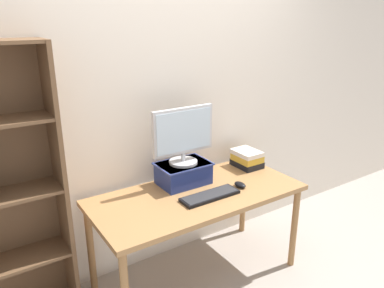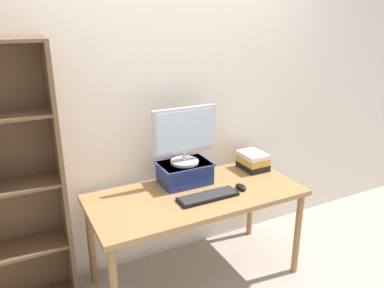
{
  "view_description": "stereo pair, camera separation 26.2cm",
  "coord_description": "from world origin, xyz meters",
  "px_view_note": "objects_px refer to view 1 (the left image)",
  "views": [
    {
      "loc": [
        -1.36,
        -1.99,
        1.91
      ],
      "look_at": [
        0.0,
        0.08,
        1.06
      ],
      "focal_mm": 35.0,
      "sensor_mm": 36.0,
      "label": 1
    },
    {
      "loc": [
        -1.14,
        -2.13,
        1.91
      ],
      "look_at": [
        0.0,
        0.08,
        1.06
      ],
      "focal_mm": 35.0,
      "sensor_mm": 36.0,
      "label": 2
    }
  ],
  "objects_px": {
    "riser_box": "(184,172)",
    "computer_mouse": "(240,185)",
    "desk": "(197,201)",
    "computer_monitor": "(183,135)",
    "book_stack": "(247,159)",
    "keyboard": "(210,196)"
  },
  "relations": [
    {
      "from": "computer_monitor",
      "to": "book_stack",
      "type": "xyz_separation_m",
      "value": [
        0.61,
        -0.01,
        -0.32
      ]
    },
    {
      "from": "desk",
      "to": "computer_monitor",
      "type": "height_order",
      "value": "computer_monitor"
    },
    {
      "from": "computer_monitor",
      "to": "keyboard",
      "type": "bearing_deg",
      "value": -84.44
    },
    {
      "from": "computer_mouse",
      "to": "computer_monitor",
      "type": "bearing_deg",
      "value": 137.74
    },
    {
      "from": "computer_monitor",
      "to": "computer_mouse",
      "type": "xyz_separation_m",
      "value": [
        0.31,
        -0.28,
        -0.37
      ]
    },
    {
      "from": "keyboard",
      "to": "computer_mouse",
      "type": "xyz_separation_m",
      "value": [
        0.28,
        0.01,
        0.01
      ]
    },
    {
      "from": "riser_box",
      "to": "book_stack",
      "type": "distance_m",
      "value": 0.61
    },
    {
      "from": "keyboard",
      "to": "computer_mouse",
      "type": "bearing_deg",
      "value": 2.56
    },
    {
      "from": "riser_box",
      "to": "computer_monitor",
      "type": "distance_m",
      "value": 0.3
    },
    {
      "from": "riser_box",
      "to": "desk",
      "type": "bearing_deg",
      "value": -90.93
    },
    {
      "from": "riser_box",
      "to": "computer_mouse",
      "type": "xyz_separation_m",
      "value": [
        0.31,
        -0.28,
        -0.07
      ]
    },
    {
      "from": "keyboard",
      "to": "book_stack",
      "type": "bearing_deg",
      "value": 25.88
    },
    {
      "from": "riser_box",
      "to": "keyboard",
      "type": "xyz_separation_m",
      "value": [
        0.03,
        -0.3,
        -0.08
      ]
    },
    {
      "from": "computer_monitor",
      "to": "book_stack",
      "type": "height_order",
      "value": "computer_monitor"
    },
    {
      "from": "riser_box",
      "to": "computer_monitor",
      "type": "xyz_separation_m",
      "value": [
        -0.0,
        -0.0,
        0.3
      ]
    },
    {
      "from": "riser_box",
      "to": "book_stack",
      "type": "height_order",
      "value": "riser_box"
    },
    {
      "from": "riser_box",
      "to": "computer_monitor",
      "type": "relative_size",
      "value": 0.79
    },
    {
      "from": "computer_mouse",
      "to": "desk",
      "type": "bearing_deg",
      "value": 163.09
    },
    {
      "from": "computer_mouse",
      "to": "book_stack",
      "type": "bearing_deg",
      "value": 41.9
    },
    {
      "from": "riser_box",
      "to": "computer_mouse",
      "type": "height_order",
      "value": "riser_box"
    },
    {
      "from": "computer_monitor",
      "to": "keyboard",
      "type": "relative_size",
      "value": 1.13
    },
    {
      "from": "desk",
      "to": "book_stack",
      "type": "distance_m",
      "value": 0.66
    }
  ]
}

